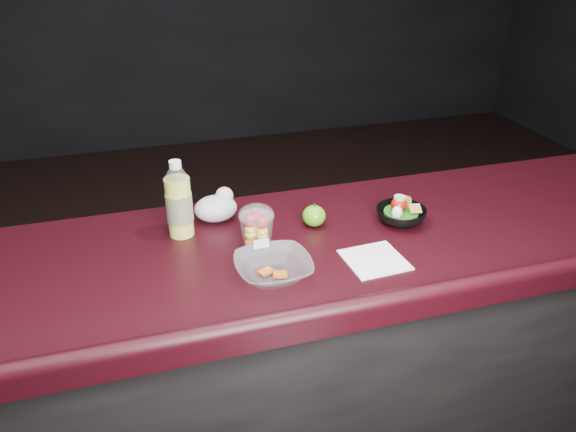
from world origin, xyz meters
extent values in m
cube|color=black|center=(0.00, 0.30, 0.49)|extent=(4.00, 0.65, 0.98)
cube|color=black|center=(0.00, 0.30, 1.00)|extent=(4.06, 0.71, 0.04)
cylinder|color=yellow|center=(-0.25, 0.45, 1.11)|extent=(0.07, 0.07, 0.18)
cylinder|color=white|center=(-0.25, 0.45, 1.11)|extent=(0.08, 0.08, 0.18)
cone|color=white|center=(-0.25, 0.45, 1.22)|extent=(0.07, 0.07, 0.03)
cylinder|color=white|center=(-0.25, 0.45, 1.25)|extent=(0.03, 0.03, 0.02)
cylinder|color=#072D99|center=(-0.25, 0.45, 1.11)|extent=(0.08, 0.08, 0.09)
ellipsoid|color=white|center=(-0.05, 0.30, 1.14)|extent=(0.10, 0.10, 0.06)
ellipsoid|color=#327A0E|center=(0.15, 0.39, 1.05)|extent=(0.07, 0.07, 0.07)
cylinder|color=black|center=(0.15, 0.39, 1.09)|extent=(0.01, 0.01, 0.01)
ellipsoid|color=silver|center=(-0.13, 0.52, 1.06)|extent=(0.13, 0.11, 0.08)
sphere|color=silver|center=(-0.10, 0.53, 1.09)|extent=(0.06, 0.06, 0.06)
imported|color=black|center=(0.42, 0.33, 1.04)|extent=(0.20, 0.20, 0.05)
cylinder|color=#0F470C|center=(0.42, 0.33, 1.05)|extent=(0.11, 0.11, 0.01)
ellipsoid|color=#A01106|center=(0.41, 0.35, 1.08)|extent=(0.05, 0.05, 0.04)
cylinder|color=beige|center=(0.41, 0.35, 1.10)|extent=(0.03, 0.03, 0.01)
ellipsoid|color=white|center=(0.39, 0.31, 1.07)|extent=(0.03, 0.03, 0.04)
imported|color=silver|center=(-0.04, 0.16, 1.04)|extent=(0.20, 0.20, 0.05)
cube|color=#990F0C|center=(-0.06, 0.17, 1.03)|extent=(0.05, 0.04, 0.01)
cube|color=#990F0C|center=(-0.03, 0.14, 1.03)|extent=(0.04, 0.04, 0.01)
cube|color=white|center=(0.25, 0.15, 1.02)|extent=(0.17, 0.17, 0.00)
camera|label=1|loc=(-0.36, -1.04, 1.86)|focal=35.00mm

